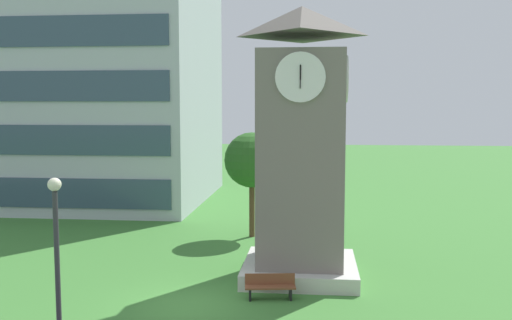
# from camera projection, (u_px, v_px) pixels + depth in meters

# --- Properties ---
(ground_plane) EXTENTS (160.00, 160.00, 0.00)m
(ground_plane) POSITION_uv_depth(u_px,v_px,m) (188.00, 305.00, 19.81)
(ground_plane) COLOR #3D7A33
(office_building) EXTENTS (14.43, 15.30, 25.60)m
(office_building) POSITION_uv_depth(u_px,v_px,m) (105.00, 22.00, 40.89)
(office_building) COLOR #B7BCC6
(office_building) RESTS_ON ground
(clock_tower) EXTENTS (4.49, 4.49, 10.72)m
(clock_tower) POSITION_uv_depth(u_px,v_px,m) (301.00, 158.00, 22.69)
(clock_tower) COLOR slate
(clock_tower) RESTS_ON ground
(park_bench) EXTENTS (1.85, 0.72, 0.88)m
(park_bench) POSITION_uv_depth(u_px,v_px,m) (270.00, 286.00, 20.40)
(park_bench) COLOR brown
(park_bench) RESTS_ON ground
(street_lamp) EXTENTS (0.36, 0.36, 5.01)m
(street_lamp) POSITION_uv_depth(u_px,v_px,m) (57.00, 246.00, 15.19)
(street_lamp) COLOR #333338
(street_lamp) RESTS_ON ground
(tree_near_tower) EXTENTS (2.87, 2.87, 5.49)m
(tree_near_tower) POSITION_uv_depth(u_px,v_px,m) (252.00, 160.00, 29.68)
(tree_near_tower) COLOR #513823
(tree_near_tower) RESTS_ON ground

